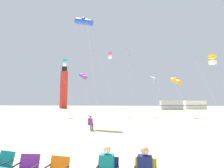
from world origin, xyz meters
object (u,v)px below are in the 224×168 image
object	(u,v)px
kite_flyer_standing	(91,122)
kite_box_gold	(212,59)
kite_tube_blue	(84,21)
lighthouse_distant	(64,87)
rv_van_silver	(171,105)
kite_diamond_white	(154,79)
kite_tube_violet	(83,76)
kite_tube_orange	(176,81)
kite_diamond_scarlet	(130,53)
kite_box_rainbow	(110,55)
rv_van_white	(195,105)
camp_chair_teal	(1,165)
kite_box_cyan	(65,63)

from	to	relation	value
kite_flyer_standing	kite_box_gold	bearing A→B (deg)	-143.08
kite_flyer_standing	kite_box_gold	distance (m)	15.66
kite_flyer_standing	kite_tube_blue	size ratio (longest dim) A/B	0.09
lighthouse_distant	rv_van_silver	bearing A→B (deg)	-12.86
kite_diamond_white	kite_tube_violet	xyz separation A→B (m)	(-13.29, -0.30, 0.66)
kite_tube_orange	kite_tube_blue	bearing A→B (deg)	-145.17
kite_diamond_scarlet	kite_box_gold	bearing A→B (deg)	-48.21
kite_box_gold	lighthouse_distant	distance (m)	53.07
kite_box_rainbow	kite_tube_violet	distance (m)	6.49
kite_tube_orange	rv_van_silver	distance (m)	25.81
kite_tube_blue	kite_tube_orange	xyz separation A→B (m)	(12.62, 8.78, -6.06)
rv_van_silver	rv_van_white	world-z (taller)	same
kite_box_gold	kite_diamond_white	world-z (taller)	kite_box_gold
kite_box_rainbow	rv_van_white	distance (m)	36.97
kite_diamond_scarlet	kite_box_rainbow	xyz separation A→B (m)	(-3.70, 0.11, -0.30)
rv_van_silver	kite_box_gold	bearing A→B (deg)	-98.55
camp_chair_teal	rv_van_silver	world-z (taller)	rv_van_silver
camp_chair_teal	kite_box_rainbow	bearing A→B (deg)	103.11
camp_chair_teal	kite_box_rainbow	xyz separation A→B (m)	(-0.01, 25.96, 10.55)
camp_chair_teal	kite_box_rainbow	world-z (taller)	kite_box_rainbow
camp_chair_teal	kite_box_cyan	bearing A→B (deg)	121.34
rv_van_white	rv_van_silver	bearing A→B (deg)	-153.92
kite_diamond_scarlet	kite_tube_violet	world-z (taller)	kite_diamond_scarlet
kite_diamond_scarlet	kite_tube_orange	xyz separation A→B (m)	(7.23, -3.29, -5.72)
kite_box_cyan	lighthouse_distant	world-z (taller)	lighthouse_distant
kite_tube_blue	lighthouse_distant	size ratio (longest dim) A/B	0.74
kite_tube_orange	kite_flyer_standing	bearing A→B (deg)	-127.31
kite_diamond_white	camp_chair_teal	bearing A→B (deg)	-106.85
camp_chair_teal	rv_van_white	xyz separation A→B (m)	(24.52, 51.88, 0.89)
kite_diamond_white	kite_tube_violet	world-z (taller)	kite_tube_violet
kite_tube_blue	kite_box_rainbow	bearing A→B (deg)	82.06
kite_box_rainbow	kite_tube_blue	distance (m)	12.32
kite_diamond_white	kite_box_rainbow	bearing A→B (deg)	-175.42
kite_box_rainbow	kite_tube_violet	bearing A→B (deg)	176.25
kite_box_gold	kite_tube_blue	bearing A→B (deg)	-174.01
kite_flyer_standing	kite_box_gold	world-z (taller)	kite_box_gold
kite_diamond_white	kite_tube_violet	size ratio (longest dim) A/B	0.89
kite_box_rainbow	kite_tube_blue	bearing A→B (deg)	-97.94
kite_diamond_white	lighthouse_distant	distance (m)	41.35
camp_chair_teal	kite_box_gold	bearing A→B (deg)	62.60
kite_box_gold	kite_box_rainbow	distance (m)	17.32
kite_box_rainbow	rv_van_white	world-z (taller)	kite_box_rainbow
kite_box_cyan	kite_diamond_white	world-z (taller)	kite_box_cyan
lighthouse_distant	kite_box_rainbow	bearing A→B (deg)	-54.97
lighthouse_distant	kite_box_cyan	bearing A→B (deg)	-67.87
kite_box_rainbow	kite_tube_orange	xyz separation A→B (m)	(10.92, -3.40, -5.42)
kite_box_rainbow	kite_tube_orange	size ratio (longest dim) A/B	1.84
kite_tube_violet	kite_box_cyan	bearing A→B (deg)	-119.47
kite_flyer_standing	kite_diamond_scarlet	size ratio (longest dim) A/B	0.10
kite_diamond_white	kite_tube_orange	xyz separation A→B (m)	(2.85, -4.05, -0.93)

